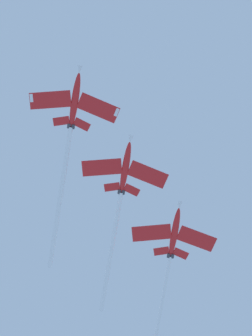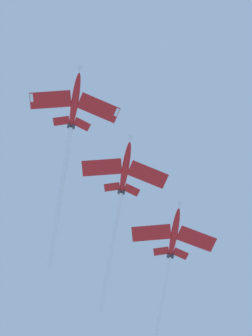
{
  "view_description": "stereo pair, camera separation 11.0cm",
  "coord_description": "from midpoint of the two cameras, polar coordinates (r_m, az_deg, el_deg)",
  "views": [
    {
      "loc": [
        28.53,
        -3.68,
        1.83
      ],
      "look_at": [
        12.93,
        40.53,
        116.42
      ],
      "focal_mm": 58.79,
      "sensor_mm": 36.0,
      "label": 1
    },
    {
      "loc": [
        28.43,
        -3.71,
        1.83
      ],
      "look_at": [
        12.93,
        40.53,
        116.42
      ],
      "focal_mm": 58.79,
      "sensor_mm": 36.0,
      "label": 2
    }
  ],
  "objects": [
    {
      "name": "jet_lead",
      "position": [
        122.56,
        -6.0,
        2.3
      ],
      "size": [
        28.13,
        40.8,
        9.56
      ],
      "color": "red"
    },
    {
      "name": "jet_second",
      "position": [
        126.95,
        -0.68,
        -3.74
      ],
      "size": [
        26.47,
        38.21,
        8.48
      ],
      "color": "red"
    },
    {
      "name": "jet_third",
      "position": [
        130.33,
        4.68,
        -8.91
      ],
      "size": [
        25.39,
        37.65,
        7.63
      ],
      "color": "red"
    }
  ]
}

